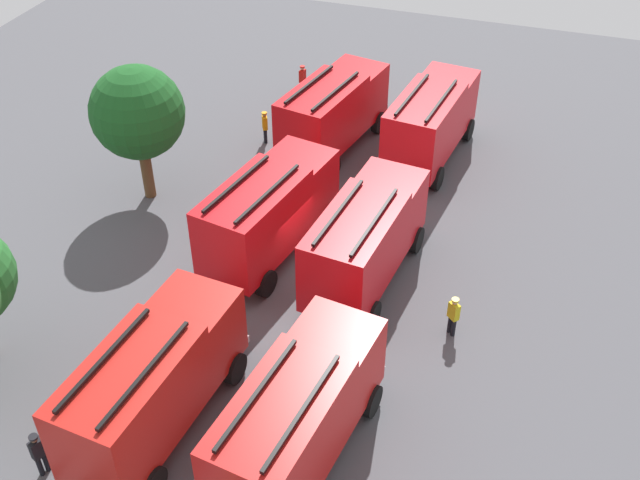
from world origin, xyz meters
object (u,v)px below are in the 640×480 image
Objects in this scene: fire_truck_5 at (333,110)px; fire_truck_4 at (269,210)px; traffic_cone_1 at (66,423)px; firefighter_3 at (265,126)px; tree_3 at (137,113)px; fire_truck_1 at (366,237)px; firefighter_4 at (39,452)px; fire_truck_2 at (431,120)px; firefighter_0 at (303,79)px; fire_truck_3 at (154,379)px; fire_truck_0 at (299,414)px; firefighter_2 at (453,315)px.

fire_truck_4 is at bearing -168.34° from fire_truck_5.
traffic_cone_1 is at bearing -177.21° from fire_truck_5.
tree_3 reaches higher than firefighter_3.
traffic_cone_1 is (-9.95, 6.96, -1.83)m from fire_truck_1.
fire_truck_5 is at bearing -74.56° from firefighter_4.
firefighter_3 is (-0.98, 8.06, -1.23)m from fire_truck_2.
traffic_cone_1 is at bearing -79.98° from firefighter_0.
fire_truck_5 is (17.91, -0.00, 0.00)m from fire_truck_3.
firefighter_3 is at bearing 16.69° from fire_truck_3.
fire_truck_4 is at bearing 5.11° from fire_truck_3.
firefighter_0 reaches higher than firefighter_4.
firefighter_0 is (22.94, 3.35, -1.19)m from fire_truck_3.
fire_truck_0 is 0.99× the size of fire_truck_4.
fire_truck_3 is (-18.50, 4.64, 0.00)m from fire_truck_2.
firefighter_0 reaches higher than traffic_cone_1.
firefighter_4 is 0.27× the size of tree_3.
firefighter_4 reaches higher than firefighter_2.
fire_truck_5 is 20.80m from firefighter_4.
firefighter_4 is at bearing 63.89° from firefighter_3.
fire_truck_2 reaches higher than firefighter_3.
fire_truck_4 is (9.32, -0.09, 0.00)m from fire_truck_3.
traffic_cone_1 is (-1.27, 7.39, -1.83)m from fire_truck_0.
firefighter_2 is 1.00× the size of firefighter_3.
fire_truck_1 is at bearing -19.69° from fire_truck_3.
fire_truck_3 is at bearing -110.73° from firefighter_4.
firefighter_0 is 25.65m from firefighter_4.
firefighter_2 is (-2.30, -7.89, -1.22)m from fire_truck_4.
fire_truck_2 is at bearing -20.40° from firefighter_0.
fire_truck_1 reaches higher than firefighter_3.
firefighter_2 is at bearing -42.99° from fire_truck_3.
fire_truck_3 is 4.46× the size of firefighter_3.
fire_truck_2 is 4.33× the size of firefighter_0.
fire_truck_3 is at bearing 172.18° from firefighter_2.
fire_truck_1 is 11.45× the size of traffic_cone_1.
fire_truck_1 is 1.00× the size of fire_truck_3.
firefighter_0 is 12.36m from tree_3.
fire_truck_2 reaches higher than firefighter_0.
tree_3 reaches higher than fire_truck_5.
fire_truck_2 is 19.08m from fire_truck_3.
fire_truck_3 is 0.98× the size of fire_truck_4.
fire_truck_3 reaches higher than firefighter_4.
firefighter_0 is (13.63, 3.44, -1.19)m from fire_truck_4.
traffic_cone_1 is at bearing 63.35° from firefighter_3.
fire_truck_0 reaches higher than firefighter_4.
firefighter_3 is 0.27× the size of tree_3.
firefighter_4 is 2.61× the size of traffic_cone_1.
fire_truck_2 is at bearing 3.69° from fire_truck_1.
fire_truck_3 is at bearing -168.92° from fire_truck_5.
firefighter_0 is 19.54m from firefighter_2.
fire_truck_0 is at bearing -82.33° from fire_truck_3.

